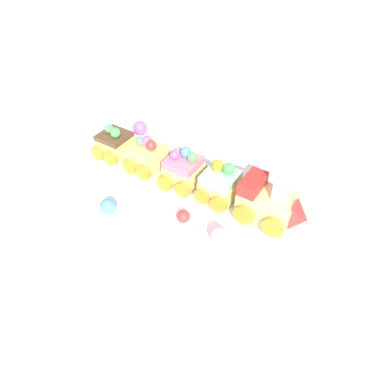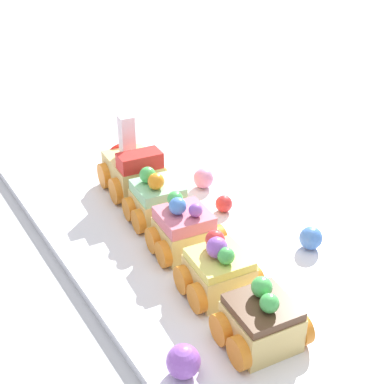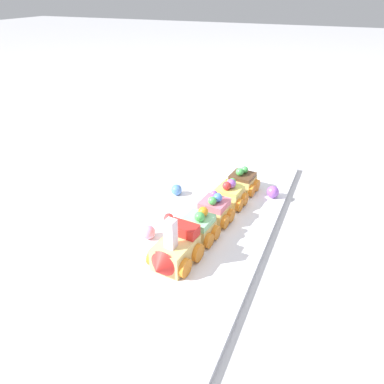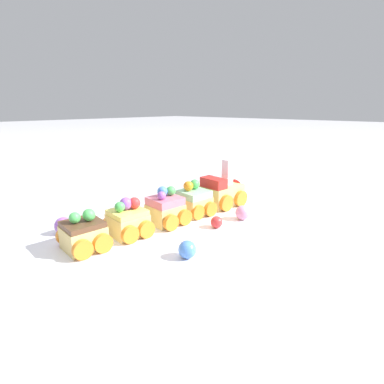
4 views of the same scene
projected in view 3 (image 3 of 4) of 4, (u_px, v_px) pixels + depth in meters
name	position (u px, v px, depth m)	size (l,w,h in m)	color
ground_plane	(196.00, 226.00, 0.84)	(10.00, 10.00, 0.00)	#B2B2B7
display_board	(196.00, 223.00, 0.84)	(0.75, 0.33, 0.01)	white
cake_train_locomotive	(174.00, 252.00, 0.69)	(0.12, 0.09, 0.10)	#E5C675
cake_car_mint	(198.00, 228.00, 0.76)	(0.07, 0.08, 0.07)	#E5C675
cake_car_strawberry	(214.00, 210.00, 0.82)	(0.07, 0.08, 0.07)	#E5C675
cake_car_lemon	(229.00, 195.00, 0.88)	(0.07, 0.08, 0.07)	#E5C675
cake_car_chocolate	(242.00, 182.00, 0.95)	(0.07, 0.08, 0.06)	#E5C675
gumball_blue	(177.00, 190.00, 0.93)	(0.03, 0.03, 0.03)	#4C84E0
gumball_red	(169.00, 218.00, 0.82)	(0.02, 0.02, 0.02)	red
gumball_pink	(148.00, 232.00, 0.77)	(0.03, 0.03, 0.03)	pink
gumball_purple	(273.00, 192.00, 0.92)	(0.03, 0.03, 0.03)	#9956C6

